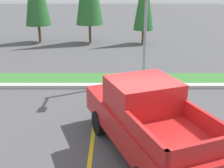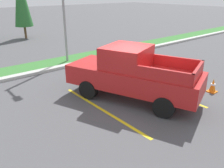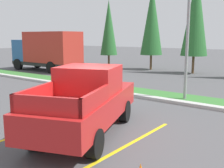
# 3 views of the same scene
# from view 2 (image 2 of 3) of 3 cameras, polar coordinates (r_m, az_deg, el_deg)

# --- Properties ---
(ground_plane) EXTENTS (120.00, 120.00, 0.00)m
(ground_plane) POSITION_cam_2_polar(r_m,az_deg,el_deg) (9.72, 3.68, -2.67)
(ground_plane) COLOR #4C4C4F
(parking_line_near) EXTENTS (0.12, 4.80, 0.01)m
(parking_line_near) POSITION_cam_2_polar(r_m,az_deg,el_deg) (8.53, -2.45, -6.31)
(parking_line_near) COLOR yellow
(parking_line_near) RESTS_ON ground
(parking_line_far) EXTENTS (0.12, 4.80, 0.01)m
(parking_line_far) POSITION_cam_2_polar(r_m,az_deg,el_deg) (10.51, 11.09, -1.07)
(parking_line_far) COLOR yellow
(parking_line_far) RESTS_ON ground
(curb_strip) EXTENTS (56.00, 0.40, 0.15)m
(curb_strip) POSITION_cam_2_polar(r_m,az_deg,el_deg) (13.52, -11.01, 4.47)
(curb_strip) COLOR #B2B2AD
(curb_strip) RESTS_ON ground
(grass_median) EXTENTS (56.00, 1.80, 0.06)m
(grass_median) POSITION_cam_2_polar(r_m,az_deg,el_deg) (14.47, -13.15, 5.27)
(grass_median) COLOR #387533
(grass_median) RESTS_ON ground
(pickup_truck_main) EXTENTS (3.64, 5.55, 2.10)m
(pickup_truck_main) POSITION_cam_2_polar(r_m,az_deg,el_deg) (9.07, 4.97, 2.55)
(pickup_truck_main) COLOR black
(pickup_truck_main) RESTS_ON ground
(traffic_cone) EXTENTS (0.36, 0.36, 0.60)m
(traffic_cone) POSITION_cam_2_polar(r_m,az_deg,el_deg) (10.76, 23.55, -0.37)
(traffic_cone) COLOR orange
(traffic_cone) RESTS_ON ground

